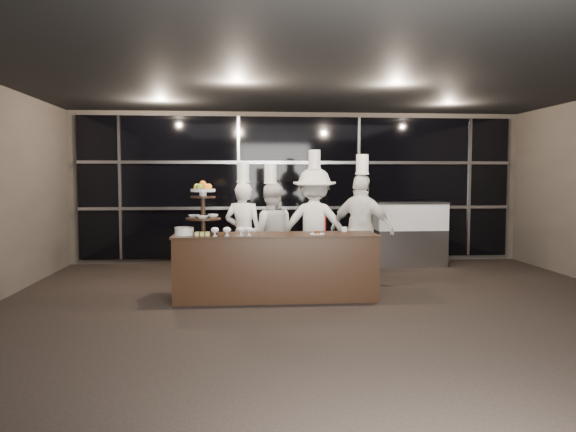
{
  "coord_description": "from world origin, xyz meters",
  "views": [
    {
      "loc": [
        -1.16,
        -6.21,
        1.72
      ],
      "look_at": [
        -0.48,
        1.87,
        1.15
      ],
      "focal_mm": 35.0,
      "sensor_mm": 36.0,
      "label": 1
    }
  ],
  "objects": [
    {
      "name": "chef_b",
      "position": [
        -0.69,
        2.59,
        0.82
      ],
      "size": [
        0.82,
        0.65,
        1.92
      ],
      "color": "silver",
      "rests_on": "ground"
    },
    {
      "name": "compotes",
      "position": [
        -1.27,
        1.35,
        1.0
      ],
      "size": [
        0.57,
        0.11,
        0.12
      ],
      "color": "silver",
      "rests_on": "buffet_counter"
    },
    {
      "name": "window_wall",
      "position": [
        0.0,
        4.94,
        1.5
      ],
      "size": [
        8.6,
        0.1,
        2.8
      ],
      "color": "black",
      "rests_on": "ground"
    },
    {
      "name": "display_case",
      "position": [
        2.08,
        4.3,
        0.69
      ],
      "size": [
        1.35,
        0.59,
        1.24
      ],
      "color": "#A5A5AA",
      "rests_on": "ground"
    },
    {
      "name": "chef_cup",
      "position": [
        0.34,
        1.82,
        0.96
      ],
      "size": [
        0.08,
        0.08,
        0.07
      ],
      "primitive_type": "cylinder",
      "color": "white",
      "rests_on": "buffet_counter"
    },
    {
      "name": "chef_c",
      "position": [
        0.02,
        2.73,
        0.93
      ],
      "size": [
        1.3,
        0.9,
        2.15
      ],
      "color": "silver",
      "rests_on": "ground"
    },
    {
      "name": "small_plate",
      "position": [
        -0.11,
        1.47,
        0.94
      ],
      "size": [
        0.2,
        0.2,
        0.05
      ],
      "color": "white",
      "rests_on": "buffet_counter"
    },
    {
      "name": "room",
      "position": [
        0.0,
        0.0,
        1.5
      ],
      "size": [
        10.0,
        10.0,
        10.0
      ],
      "color": "black",
      "rests_on": "ground"
    },
    {
      "name": "chef_d",
      "position": [
        0.71,
        2.33,
        0.9
      ],
      "size": [
        1.1,
        0.92,
        2.06
      ],
      "color": "white",
      "rests_on": "ground"
    },
    {
      "name": "pastry_squares",
      "position": [
        -1.68,
        1.4,
        0.95
      ],
      "size": [
        0.2,
        0.13,
        0.05
      ],
      "color": "#D6C968",
      "rests_on": "buffet_counter"
    },
    {
      "name": "buffet_counter",
      "position": [
        -0.68,
        1.57,
        0.47
      ],
      "size": [
        2.84,
        0.74,
        0.92
      ],
      "color": "black",
      "rests_on": "ground"
    },
    {
      "name": "layer_cake",
      "position": [
        -1.94,
        1.52,
        0.97
      ],
      "size": [
        0.3,
        0.3,
        0.11
      ],
      "color": "white",
      "rests_on": "buffet_counter"
    },
    {
      "name": "chef_a",
      "position": [
        -1.12,
        2.55,
        0.85
      ],
      "size": [
        0.69,
        0.55,
        1.94
      ],
      "color": "white",
      "rests_on": "ground"
    },
    {
      "name": "display_stand",
      "position": [
        -1.68,
        1.57,
        1.34
      ],
      "size": [
        0.48,
        0.48,
        0.74
      ],
      "color": "black",
      "rests_on": "buffet_counter"
    }
  ]
}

